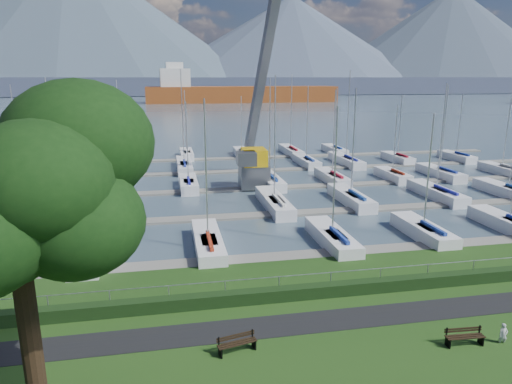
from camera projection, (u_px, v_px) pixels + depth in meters
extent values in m
cube|color=black|center=(313.00, 322.00, 22.69)|extent=(160.00, 2.00, 0.04)
cube|color=#485B6A|center=(178.00, 99.00, 273.29)|extent=(800.00, 540.00, 0.20)
cube|color=black|center=(298.00, 293.00, 25.08)|extent=(80.00, 0.70, 0.70)
cylinder|color=#909298|center=(297.00, 275.00, 25.26)|extent=(80.00, 0.04, 0.04)
cube|color=#454D66|center=(176.00, 86.00, 338.41)|extent=(900.00, 80.00, 12.00)
cone|color=#435362|center=(73.00, 21.00, 377.93)|extent=(340.00, 340.00, 115.00)
cone|color=#485469|center=(291.00, 44.00, 425.78)|extent=(300.00, 300.00, 85.00)
cone|color=#3E4A5A|center=(450.00, 39.00, 464.50)|extent=(320.00, 320.00, 100.00)
cube|color=#65625E|center=(272.00, 258.00, 31.32)|extent=(90.00, 1.60, 0.25)
cube|color=gray|center=(248.00, 216.00, 40.84)|extent=(90.00, 1.60, 0.25)
cube|color=slate|center=(232.00, 190.00, 50.37)|extent=(90.00, 1.60, 0.25)
cube|color=slate|center=(222.00, 172.00, 59.89)|extent=(90.00, 1.60, 0.25)
cube|color=slate|center=(214.00, 159.00, 69.42)|extent=(90.00, 1.60, 0.25)
cube|color=black|center=(220.00, 352.00, 19.87)|extent=(0.15, 0.40, 0.45)
cube|color=black|center=(219.00, 341.00, 19.92)|extent=(0.06, 0.06, 0.40)
cube|color=black|center=(254.00, 343.00, 20.49)|extent=(0.15, 0.40, 0.45)
cube|color=black|center=(252.00, 333.00, 20.55)|extent=(0.06, 0.06, 0.40)
cube|color=black|center=(239.00, 345.00, 19.99)|extent=(1.78, 0.50, 0.04)
cube|color=black|center=(237.00, 343.00, 20.13)|extent=(1.78, 0.50, 0.04)
cube|color=black|center=(236.00, 341.00, 20.26)|extent=(1.78, 0.50, 0.04)
cube|color=black|center=(236.00, 337.00, 20.26)|extent=(1.76, 0.45, 0.08)
cube|color=black|center=(236.00, 335.00, 20.23)|extent=(1.76, 0.45, 0.08)
cube|color=black|center=(448.00, 342.00, 20.60)|extent=(0.08, 0.40, 0.45)
cube|color=black|center=(447.00, 332.00, 20.67)|extent=(0.05, 0.05, 0.40)
cube|color=black|center=(481.00, 340.00, 20.80)|extent=(0.08, 0.40, 0.45)
cube|color=black|center=(480.00, 329.00, 20.87)|extent=(0.05, 0.05, 0.40)
cube|color=black|center=(467.00, 338.00, 20.50)|extent=(1.80, 0.21, 0.04)
cube|color=black|center=(465.00, 336.00, 20.64)|extent=(1.80, 0.21, 0.04)
cube|color=black|center=(463.00, 335.00, 20.79)|extent=(1.80, 0.21, 0.04)
cube|color=black|center=(463.00, 331.00, 20.79)|extent=(1.80, 0.15, 0.08)
cube|color=black|center=(463.00, 328.00, 20.76)|extent=(1.80, 0.15, 0.08)
imported|color=#B0B0B7|center=(504.00, 332.00, 20.80)|extent=(0.44, 0.31, 1.12)
cylinder|color=black|center=(27.00, 312.00, 15.32)|extent=(0.70, 0.70, 8.40)
sphere|color=black|center=(55.00, 231.00, 15.04)|extent=(3.43, 3.43, 3.43)
sphere|color=black|center=(37.00, 183.00, 13.36)|extent=(4.46, 4.46, 4.46)
sphere|color=black|center=(79.00, 143.00, 15.27)|extent=(4.99, 4.99, 4.99)
sphere|color=black|center=(77.00, 222.00, 14.34)|extent=(4.28, 4.28, 4.28)
cube|color=#5B5D62|center=(254.00, 175.00, 51.03)|extent=(3.30, 3.30, 2.60)
cube|color=gold|center=(254.00, 157.00, 50.52)|extent=(2.71, 3.48, 1.80)
cube|color=#53545A|center=(262.00, 73.00, 52.94)|extent=(2.58, 11.25, 19.89)
cube|color=#4F5155|center=(246.00, 159.00, 48.34)|extent=(2.07, 2.26, 1.40)
cube|color=brown|center=(243.00, 97.00, 230.34)|extent=(96.08, 21.16, 10.00)
cube|color=silver|center=(175.00, 81.00, 221.36)|extent=(14.46, 14.46, 12.00)
cube|color=silver|center=(174.00, 67.00, 219.65)|extent=(8.26, 8.26, 4.00)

